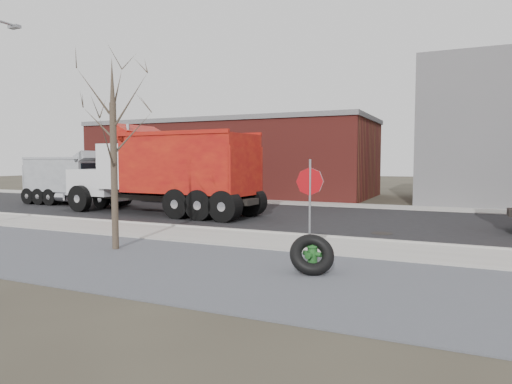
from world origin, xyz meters
The scene contains 13 objects.
ground centered at (0.00, 0.00, 0.00)m, with size 120.00×120.00×0.00m, color #383328.
gravel_verge centered at (0.00, -3.50, 0.01)m, with size 60.00×5.00×0.03m, color slate.
sidewalk centered at (0.00, 0.25, 0.03)m, with size 60.00×2.50×0.06m, color #9E9B93.
curb centered at (0.00, 1.55, 0.06)m, with size 60.00×0.15×0.11m, color #9E9B93.
road centered at (0.00, 6.30, 0.01)m, with size 60.00×9.40×0.02m, color black.
far_sidewalk centered at (0.00, 12.00, 0.03)m, with size 60.00×2.00×0.06m, color #9E9B93.
building_brick centered at (-10.00, 17.00, 2.65)m, with size 20.20×8.20×5.30m.
bare_tree centered at (-3.20, -2.60, 3.30)m, with size 3.20×3.20×5.20m.
fire_hydrant centered at (2.46, -2.72, 0.36)m, with size 0.45×0.44×0.79m.
truck_tire centered at (2.51, -2.92, 0.43)m, with size 1.23×1.16×0.92m.
stop_sign centered at (2.10, -1.80, 1.71)m, with size 0.57×0.41×2.48m.
dump_truck_red_b centered at (-6.84, 4.81, 2.05)m, with size 9.76×3.23×4.04m.
dump_truck_grey centered at (-14.03, 6.29, 1.48)m, with size 6.38×2.03×2.90m.
Camera 1 is at (5.45, -12.24, 2.46)m, focal length 32.00 mm.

